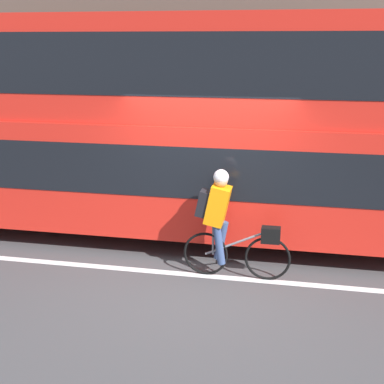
% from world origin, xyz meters
% --- Properties ---
extents(ground_plane, '(80.00, 80.00, 0.00)m').
position_xyz_m(ground_plane, '(0.00, 0.00, 0.00)').
color(ground_plane, '#424244').
extents(road_center_line, '(50.00, 0.14, 0.01)m').
position_xyz_m(road_center_line, '(0.00, -0.01, 0.00)').
color(road_center_line, silver).
rests_on(road_center_line, ground_plane).
extents(sidewalk_curb, '(60.00, 1.64, 0.14)m').
position_xyz_m(sidewalk_curb, '(0.00, 5.75, 0.07)').
color(sidewalk_curb, gray).
rests_on(sidewalk_curb, ground_plane).
extents(bus, '(10.87, 2.59, 3.63)m').
position_xyz_m(bus, '(-1.78, 1.75, 2.02)').
color(bus, black).
rests_on(bus, ground_plane).
extents(cyclist_on_bike, '(1.52, 0.32, 1.56)m').
position_xyz_m(cyclist_on_bike, '(0.32, 0.05, 0.85)').
color(cyclist_on_bike, black).
rests_on(cyclist_on_bike, ground_plane).
extents(trash_bin, '(0.53, 0.53, 1.00)m').
position_xyz_m(trash_bin, '(-6.31, 5.67, 0.64)').
color(trash_bin, '#194C23').
rests_on(trash_bin, sidewalk_curb).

